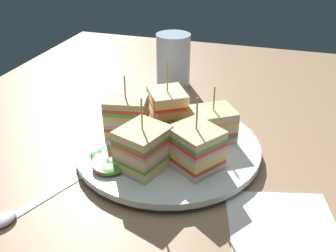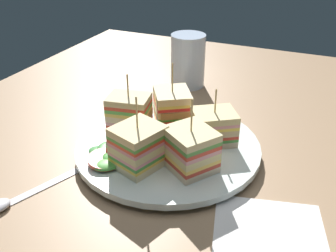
% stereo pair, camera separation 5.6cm
% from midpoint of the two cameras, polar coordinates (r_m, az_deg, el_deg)
% --- Properties ---
extents(ground_plane, '(1.15, 0.90, 0.02)m').
position_cam_midpoint_polar(ground_plane, '(0.59, -2.73, -4.88)').
color(ground_plane, '#9D7A59').
extents(plate, '(0.28, 0.28, 0.02)m').
position_cam_midpoint_polar(plate, '(0.58, -2.77, -3.27)').
color(plate, white).
rests_on(plate, ground_plane).
extents(sandwich_wedge_0, '(0.06, 0.07, 0.10)m').
position_cam_midpoint_polar(sandwich_wedge_0, '(0.59, -8.91, 1.31)').
color(sandwich_wedge_0, '#D5B47E').
rests_on(sandwich_wedge_0, plate).
extents(sandwich_wedge_1, '(0.08, 0.07, 0.10)m').
position_cam_midpoint_polar(sandwich_wedge_1, '(0.51, -6.88, -3.44)').
color(sandwich_wedge_1, beige).
rests_on(sandwich_wedge_1, plate).
extents(sandwich_wedge_2, '(0.08, 0.08, 0.10)m').
position_cam_midpoint_polar(sandwich_wedge_2, '(0.51, 1.00, -3.40)').
color(sandwich_wedge_2, beige).
rests_on(sandwich_wedge_2, plate).
extents(sandwich_wedge_3, '(0.08, 0.08, 0.09)m').
position_cam_midpoint_polar(sandwich_wedge_3, '(0.57, 3.91, 0.18)').
color(sandwich_wedge_3, beige).
rests_on(sandwich_wedge_3, plate).
extents(sandwich_wedge_4, '(0.08, 0.08, 0.10)m').
position_cam_midpoint_polar(sandwich_wedge_4, '(0.62, -2.66, 2.84)').
color(sandwich_wedge_4, beige).
rests_on(sandwich_wedge_4, plate).
extents(chip_pile, '(0.07, 0.07, 0.03)m').
position_cam_midpoint_polar(chip_pile, '(0.56, -2.61, -2.21)').
color(chip_pile, '#ECD065').
rests_on(chip_pile, plate).
extents(salad_garnish, '(0.08, 0.08, 0.02)m').
position_cam_midpoint_polar(salad_garnish, '(0.53, -11.62, -5.29)').
color(salad_garnish, '#45933C').
rests_on(salad_garnish, plate).
extents(spoon, '(0.13, 0.07, 0.01)m').
position_cam_midpoint_polar(spoon, '(0.52, -24.71, -11.75)').
color(spoon, silver).
rests_on(spoon, ground_plane).
extents(napkin, '(0.15, 0.15, 0.01)m').
position_cam_midpoint_polar(napkin, '(0.47, 13.62, -14.65)').
color(napkin, white).
rests_on(napkin, ground_plane).
extents(drinking_glass, '(0.07, 0.07, 0.11)m').
position_cam_midpoint_polar(drinking_glass, '(0.80, -1.24, 9.34)').
color(drinking_glass, silver).
rests_on(drinking_glass, ground_plane).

